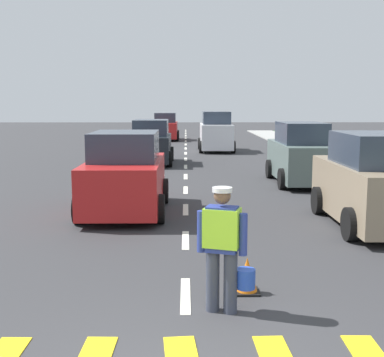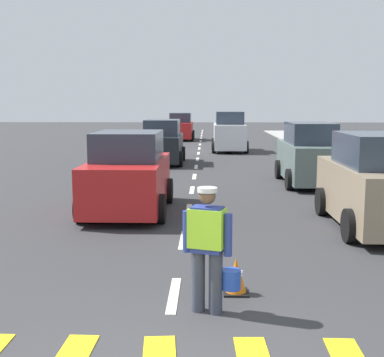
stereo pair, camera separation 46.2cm
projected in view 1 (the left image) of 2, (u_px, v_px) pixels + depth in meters
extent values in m
plane|color=#333335|center=(186.00, 159.00, 25.50)|extent=(96.00, 96.00, 0.00)
cube|color=silver|center=(186.00, 295.00, 7.40)|extent=(0.14, 1.40, 0.01)
cube|color=silver|center=(186.00, 240.00, 10.37)|extent=(0.14, 1.40, 0.01)
cube|color=silver|center=(186.00, 209.00, 13.33)|extent=(0.14, 1.40, 0.01)
cube|color=silver|center=(186.00, 190.00, 16.30)|extent=(0.14, 1.40, 0.01)
cube|color=silver|center=(186.00, 177.00, 19.27)|extent=(0.14, 1.40, 0.01)
cube|color=silver|center=(186.00, 167.00, 22.24)|extent=(0.14, 1.40, 0.01)
cube|color=silver|center=(186.00, 159.00, 25.20)|extent=(0.14, 1.40, 0.01)
cube|color=silver|center=(186.00, 153.00, 28.17)|extent=(0.14, 1.40, 0.01)
cube|color=silver|center=(186.00, 148.00, 31.14)|extent=(0.14, 1.40, 0.01)
cube|color=silver|center=(186.00, 144.00, 34.11)|extent=(0.14, 1.40, 0.01)
cube|color=silver|center=(186.00, 141.00, 37.08)|extent=(0.14, 1.40, 0.01)
cube|color=silver|center=(186.00, 138.00, 40.04)|extent=(0.14, 1.40, 0.01)
cube|color=silver|center=(186.00, 136.00, 43.01)|extent=(0.14, 1.40, 0.01)
cube|color=silver|center=(186.00, 134.00, 45.98)|extent=(0.14, 1.40, 0.01)
cube|color=silver|center=(186.00, 132.00, 48.95)|extent=(0.14, 1.40, 0.01)
cube|color=silver|center=(186.00, 130.00, 51.92)|extent=(0.14, 1.40, 0.01)
cylinder|color=#383D4C|center=(213.00, 281.00, 6.81)|extent=(0.18, 0.18, 0.82)
cylinder|color=#383D4C|center=(230.00, 283.00, 6.74)|extent=(0.18, 0.18, 0.82)
cube|color=navy|center=(222.00, 229.00, 6.67)|extent=(0.45, 0.35, 0.60)
cube|color=#A5EA33|center=(222.00, 228.00, 6.67)|extent=(0.52, 0.41, 0.51)
cylinder|color=navy|center=(201.00, 231.00, 6.76)|extent=(0.11, 0.11, 0.55)
cylinder|color=navy|center=(243.00, 235.00, 6.60)|extent=(0.11, 0.11, 0.55)
sphere|color=brown|center=(222.00, 196.00, 6.61)|extent=(0.22, 0.22, 0.22)
cylinder|color=silver|center=(222.00, 190.00, 6.60)|extent=(0.26, 0.26, 0.06)
cylinder|color=#2347B7|center=(245.00, 279.00, 6.78)|extent=(0.26, 0.26, 0.26)
cube|color=black|center=(247.00, 291.00, 7.51)|extent=(0.36, 0.36, 0.03)
cone|color=orange|center=(247.00, 274.00, 7.47)|extent=(0.30, 0.30, 0.50)
cylinder|color=white|center=(247.00, 272.00, 7.47)|extent=(0.20, 0.20, 0.06)
cube|color=silver|center=(216.00, 136.00, 29.37)|extent=(1.73, 3.85, 1.37)
cube|color=#2D3847|center=(216.00, 118.00, 29.12)|extent=(1.52, 2.12, 0.70)
cylinder|color=black|center=(200.00, 144.00, 30.61)|extent=(0.22, 0.68, 0.68)
cylinder|color=black|center=(230.00, 144.00, 30.63)|extent=(0.22, 0.68, 0.68)
cylinder|color=black|center=(201.00, 147.00, 28.25)|extent=(0.22, 0.68, 0.68)
cylinder|color=black|center=(233.00, 147.00, 28.27)|extent=(0.22, 0.68, 0.68)
cube|color=black|center=(151.00, 148.00, 23.29)|extent=(1.71, 3.84, 1.11)
cube|color=#2D3847|center=(151.00, 127.00, 23.26)|extent=(1.50, 2.11, 0.70)
cylinder|color=black|center=(170.00, 159.00, 22.18)|extent=(0.22, 0.68, 0.68)
cylinder|color=black|center=(129.00, 159.00, 22.16)|extent=(0.22, 0.68, 0.68)
cylinder|color=black|center=(171.00, 154.00, 24.54)|extent=(0.22, 0.68, 0.68)
cylinder|color=black|center=(135.00, 154.00, 24.52)|extent=(0.22, 0.68, 0.68)
cube|color=red|center=(125.00, 183.00, 12.91)|extent=(1.80, 3.95, 1.15)
cube|color=#2D3847|center=(125.00, 146.00, 12.87)|extent=(1.59, 2.17, 0.70)
cylinder|color=black|center=(160.00, 209.00, 11.77)|extent=(0.22, 0.68, 0.68)
cylinder|color=black|center=(79.00, 209.00, 11.75)|extent=(0.22, 0.68, 0.68)
cylinder|color=black|center=(164.00, 191.00, 14.19)|extent=(0.22, 0.68, 0.68)
cylinder|color=black|center=(97.00, 191.00, 14.17)|extent=(0.22, 0.68, 0.68)
cube|color=slate|center=(300.00, 161.00, 17.62)|extent=(1.60, 4.07, 1.21)
cube|color=#2D3847|center=(301.00, 133.00, 17.38)|extent=(1.41, 2.24, 0.70)
cylinder|color=black|center=(270.00, 169.00, 18.92)|extent=(0.22, 0.68, 0.68)
cylinder|color=black|center=(314.00, 169.00, 18.94)|extent=(0.22, 0.68, 0.68)
cylinder|color=black|center=(282.00, 179.00, 16.42)|extent=(0.22, 0.68, 0.68)
cylinder|color=black|center=(334.00, 179.00, 16.44)|extent=(0.22, 0.68, 0.68)
cube|color=gray|center=(374.00, 191.00, 11.49)|extent=(1.77, 4.09, 1.21)
cube|color=#2D3847|center=(378.00, 149.00, 11.25)|extent=(1.55, 2.25, 0.70)
cylinder|color=black|center=(318.00, 200.00, 12.80)|extent=(0.22, 0.68, 0.68)
cylinder|color=black|center=(351.00, 224.00, 10.29)|extent=(0.22, 0.68, 0.68)
cube|color=red|center=(165.00, 130.00, 38.13)|extent=(1.73, 3.84, 1.12)
cube|color=#2D3847|center=(165.00, 118.00, 38.09)|extent=(1.53, 2.11, 0.70)
cylinder|color=black|center=(177.00, 137.00, 37.02)|extent=(0.22, 0.68, 0.68)
cylinder|color=black|center=(153.00, 137.00, 37.00)|extent=(0.22, 0.68, 0.68)
cylinder|color=black|center=(178.00, 134.00, 39.37)|extent=(0.22, 0.68, 0.68)
cylinder|color=black|center=(155.00, 135.00, 39.35)|extent=(0.22, 0.68, 0.68)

